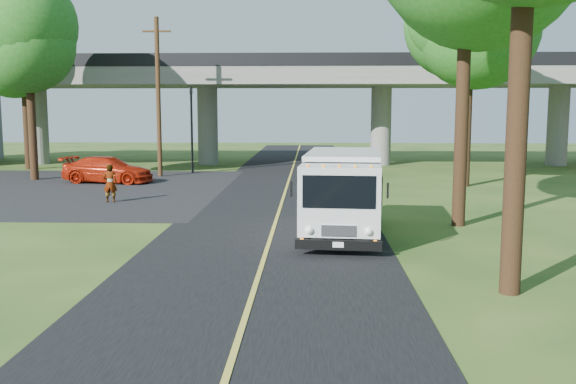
{
  "coord_description": "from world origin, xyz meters",
  "views": [
    {
      "loc": [
        1.24,
        -12.52,
        3.96
      ],
      "look_at": [
        0.58,
        5.32,
        1.6
      ],
      "focal_mm": 40.0,
      "sensor_mm": 36.0,
      "label": 1
    }
  ],
  "objects_px": {
    "tree_left_far": "(25,51)",
    "tree_left_lot": "(30,33)",
    "red_sedan": "(108,170)",
    "pedestrian": "(110,183)",
    "tree_right_far": "(476,18)",
    "traffic_signal": "(192,120)",
    "utility_pole": "(158,96)",
    "step_van": "(343,191)"
  },
  "relations": [
    {
      "from": "step_van",
      "to": "tree_right_far",
      "type": "bearing_deg",
      "value": 65.9
    },
    {
      "from": "traffic_signal",
      "to": "utility_pole",
      "type": "relative_size",
      "value": 0.58
    },
    {
      "from": "tree_left_far",
      "to": "red_sedan",
      "type": "height_order",
      "value": "tree_left_far"
    },
    {
      "from": "traffic_signal",
      "to": "pedestrian",
      "type": "distance_m",
      "value": 12.52
    },
    {
      "from": "tree_left_far",
      "to": "pedestrian",
      "type": "xyz_separation_m",
      "value": [
        9.61,
        -14.07,
        -6.64
      ]
    },
    {
      "from": "utility_pole",
      "to": "red_sedan",
      "type": "xyz_separation_m",
      "value": [
        -2.01,
        -3.2,
        -3.9
      ]
    },
    {
      "from": "tree_right_far",
      "to": "tree_left_far",
      "type": "xyz_separation_m",
      "value": [
        -26.0,
        8.0,
        -0.85
      ]
    },
    {
      "from": "step_van",
      "to": "red_sedan",
      "type": "height_order",
      "value": "step_van"
    },
    {
      "from": "utility_pole",
      "to": "step_van",
      "type": "distance_m",
      "value": 19.72
    },
    {
      "from": "red_sedan",
      "to": "pedestrian",
      "type": "xyz_separation_m",
      "value": [
        2.33,
        -7.03,
        0.11
      ]
    },
    {
      "from": "tree_left_lot",
      "to": "step_van",
      "type": "relative_size",
      "value": 1.66
    },
    {
      "from": "utility_pole",
      "to": "tree_left_far",
      "type": "bearing_deg",
      "value": 157.57
    },
    {
      "from": "tree_right_far",
      "to": "red_sedan",
      "type": "relative_size",
      "value": 2.29
    },
    {
      "from": "tree_left_far",
      "to": "tree_left_lot",
      "type": "bearing_deg",
      "value": -63.43
    },
    {
      "from": "utility_pole",
      "to": "step_van",
      "type": "height_order",
      "value": "utility_pole"
    },
    {
      "from": "tree_left_far",
      "to": "step_van",
      "type": "height_order",
      "value": "tree_left_far"
    },
    {
      "from": "tree_right_far",
      "to": "utility_pole",
      "type": "bearing_deg",
      "value": 166.0
    },
    {
      "from": "tree_left_lot",
      "to": "step_van",
      "type": "height_order",
      "value": "tree_left_lot"
    },
    {
      "from": "utility_pole",
      "to": "red_sedan",
      "type": "bearing_deg",
      "value": -122.15
    },
    {
      "from": "tree_right_far",
      "to": "red_sedan",
      "type": "xyz_separation_m",
      "value": [
        -18.72,
        0.96,
        -7.61
      ]
    },
    {
      "from": "pedestrian",
      "to": "red_sedan",
      "type": "bearing_deg",
      "value": -75.9
    },
    {
      "from": "tree_right_far",
      "to": "tree_left_lot",
      "type": "distance_m",
      "value": 23.09
    },
    {
      "from": "tree_left_far",
      "to": "red_sedan",
      "type": "xyz_separation_m",
      "value": [
        7.28,
        -7.04,
        -6.75
      ]
    },
    {
      "from": "tree_left_lot",
      "to": "step_van",
      "type": "distance_m",
      "value": 22.68
    },
    {
      "from": "tree_right_far",
      "to": "tree_left_far",
      "type": "distance_m",
      "value": 27.22
    },
    {
      "from": "traffic_signal",
      "to": "pedestrian",
      "type": "relative_size",
      "value": 3.22
    },
    {
      "from": "utility_pole",
      "to": "tree_left_far",
      "type": "height_order",
      "value": "tree_left_far"
    },
    {
      "from": "traffic_signal",
      "to": "utility_pole",
      "type": "xyz_separation_m",
      "value": [
        -1.5,
        -2.0,
        1.4
      ]
    },
    {
      "from": "step_van",
      "to": "pedestrian",
      "type": "relative_size",
      "value": 3.91
    },
    {
      "from": "tree_left_lot",
      "to": "pedestrian",
      "type": "height_order",
      "value": "tree_left_lot"
    },
    {
      "from": "traffic_signal",
      "to": "red_sedan",
      "type": "distance_m",
      "value": 6.76
    },
    {
      "from": "utility_pole",
      "to": "step_van",
      "type": "bearing_deg",
      "value": -60.09
    },
    {
      "from": "red_sedan",
      "to": "pedestrian",
      "type": "relative_size",
      "value": 2.97
    },
    {
      "from": "traffic_signal",
      "to": "tree_left_lot",
      "type": "distance_m",
      "value": 10.01
    },
    {
      "from": "tree_right_far",
      "to": "traffic_signal",
      "type": "bearing_deg",
      "value": 157.93
    },
    {
      "from": "traffic_signal",
      "to": "tree_right_far",
      "type": "xyz_separation_m",
      "value": [
        15.21,
        -6.16,
        5.1
      ]
    },
    {
      "from": "utility_pole",
      "to": "tree_right_far",
      "type": "height_order",
      "value": "tree_right_far"
    },
    {
      "from": "tree_left_far",
      "to": "step_van",
      "type": "distance_m",
      "value": 28.74
    },
    {
      "from": "traffic_signal",
      "to": "tree_left_far",
      "type": "relative_size",
      "value": 0.53
    },
    {
      "from": "tree_right_far",
      "to": "pedestrian",
      "type": "relative_size",
      "value": 6.8
    },
    {
      "from": "tree_right_far",
      "to": "red_sedan",
      "type": "height_order",
      "value": "tree_right_far"
    },
    {
      "from": "tree_left_lot",
      "to": "tree_left_far",
      "type": "bearing_deg",
      "value": 116.57
    }
  ]
}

